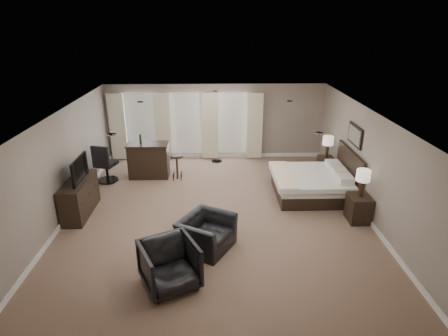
{
  "coord_description": "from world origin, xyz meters",
  "views": [
    {
      "loc": [
        -0.03,
        -8.44,
        4.65
      ],
      "look_at": [
        0.2,
        0.4,
        1.1
      ],
      "focal_mm": 30.0,
      "sensor_mm": 36.0,
      "label": 1
    }
  ],
  "objects_px": {
    "nightstand_far": "(325,166)",
    "armchair_far": "(169,263)",
    "bar_counter": "(149,160)",
    "lamp_far": "(327,147)",
    "bar_stool_left": "(143,159)",
    "nightstand_near": "(358,208)",
    "bed": "(309,173)",
    "armchair_near": "(206,228)",
    "bar_stool_right": "(177,167)",
    "desk_chair": "(106,163)",
    "lamp_near": "(362,183)",
    "dresser": "(80,197)",
    "tv": "(77,178)"
  },
  "relations": [
    {
      "from": "nightstand_far",
      "to": "armchair_far",
      "type": "relative_size",
      "value": 0.6
    },
    {
      "from": "bar_counter",
      "to": "lamp_far",
      "type": "bearing_deg",
      "value": -0.05
    },
    {
      "from": "bar_stool_left",
      "to": "nightstand_far",
      "type": "bearing_deg",
      "value": -4.58
    },
    {
      "from": "nightstand_near",
      "to": "bed",
      "type": "bearing_deg",
      "value": 121.54
    },
    {
      "from": "nightstand_near",
      "to": "armchair_near",
      "type": "distance_m",
      "value": 3.86
    },
    {
      "from": "armchair_far",
      "to": "nightstand_far",
      "type": "bearing_deg",
      "value": 23.85
    },
    {
      "from": "armchair_near",
      "to": "bar_stool_left",
      "type": "height_order",
      "value": "armchair_near"
    },
    {
      "from": "bed",
      "to": "bar_stool_right",
      "type": "distance_m",
      "value": 3.98
    },
    {
      "from": "lamp_far",
      "to": "desk_chair",
      "type": "relative_size",
      "value": 0.57
    },
    {
      "from": "bar_stool_right",
      "to": "lamp_near",
      "type": "bearing_deg",
      "value": -29.87
    },
    {
      "from": "lamp_far",
      "to": "bar_stool_right",
      "type": "relative_size",
      "value": 0.86
    },
    {
      "from": "bar_counter",
      "to": "bar_stool_left",
      "type": "distance_m",
      "value": 0.55
    },
    {
      "from": "bed",
      "to": "lamp_near",
      "type": "bearing_deg",
      "value": -58.46
    },
    {
      "from": "nightstand_far",
      "to": "lamp_near",
      "type": "relative_size",
      "value": 0.87
    },
    {
      "from": "armchair_far",
      "to": "bar_stool_right",
      "type": "distance_m",
      "value": 5.0
    },
    {
      "from": "armchair_far",
      "to": "nightstand_near",
      "type": "bearing_deg",
      "value": 1.66
    },
    {
      "from": "bed",
      "to": "bar_stool_right",
      "type": "xyz_separation_m",
      "value": [
        -3.78,
        1.23,
        -0.26
      ]
    },
    {
      "from": "bar_stool_right",
      "to": "nightstand_far",
      "type": "bearing_deg",
      "value": 2.7
    },
    {
      "from": "nightstand_far",
      "to": "desk_chair",
      "type": "distance_m",
      "value": 6.8
    },
    {
      "from": "desk_chair",
      "to": "bar_stool_left",
      "type": "bearing_deg",
      "value": -123.57
    },
    {
      "from": "armchair_near",
      "to": "bar_counter",
      "type": "distance_m",
      "value": 4.4
    },
    {
      "from": "dresser",
      "to": "bar_stool_right",
      "type": "distance_m",
      "value": 3.11
    },
    {
      "from": "lamp_near",
      "to": "bar_stool_left",
      "type": "xyz_separation_m",
      "value": [
        -5.83,
        3.37,
        -0.58
      ]
    },
    {
      "from": "tv",
      "to": "desk_chair",
      "type": "height_order",
      "value": "desk_chair"
    },
    {
      "from": "dresser",
      "to": "bar_stool_right",
      "type": "xyz_separation_m",
      "value": [
        2.25,
        2.14,
        -0.06
      ]
    },
    {
      "from": "bed",
      "to": "nightstand_far",
      "type": "xyz_separation_m",
      "value": [
        0.89,
        1.45,
        -0.36
      ]
    },
    {
      "from": "bar_counter",
      "to": "nightstand_far",
      "type": "bearing_deg",
      "value": -0.05
    },
    {
      "from": "bed",
      "to": "armchair_near",
      "type": "relative_size",
      "value": 1.87
    },
    {
      "from": "bar_counter",
      "to": "desk_chair",
      "type": "xyz_separation_m",
      "value": [
        -1.23,
        -0.33,
        0.05
      ]
    },
    {
      "from": "nightstand_near",
      "to": "dresser",
      "type": "relative_size",
      "value": 0.42
    },
    {
      "from": "nightstand_far",
      "to": "bar_stool_right",
      "type": "bearing_deg",
      "value": -177.3
    },
    {
      "from": "tv",
      "to": "bar_stool_left",
      "type": "distance_m",
      "value": 3.08
    },
    {
      "from": "lamp_far",
      "to": "armchair_near",
      "type": "bearing_deg",
      "value": -132.9
    },
    {
      "from": "armchair_near",
      "to": "bar_stool_right",
      "type": "distance_m",
      "value": 3.89
    },
    {
      "from": "nightstand_near",
      "to": "lamp_near",
      "type": "xyz_separation_m",
      "value": [
        0.0,
        0.0,
        0.67
      ]
    },
    {
      "from": "nightstand_far",
      "to": "tv",
      "type": "relative_size",
      "value": 0.57
    },
    {
      "from": "nightstand_far",
      "to": "armchair_far",
      "type": "distance_m",
      "value": 6.79
    },
    {
      "from": "armchair_far",
      "to": "bar_counter",
      "type": "height_order",
      "value": "bar_counter"
    },
    {
      "from": "armchair_near",
      "to": "bar_stool_left",
      "type": "bearing_deg",
      "value": 56.08
    },
    {
      "from": "tv",
      "to": "lamp_near",
      "type": "bearing_deg",
      "value": -94.48
    },
    {
      "from": "desk_chair",
      "to": "armchair_near",
      "type": "bearing_deg",
      "value": 146.75
    },
    {
      "from": "lamp_near",
      "to": "bar_counter",
      "type": "distance_m",
      "value": 6.29
    },
    {
      "from": "bed",
      "to": "bar_stool_left",
      "type": "height_order",
      "value": "bed"
    },
    {
      "from": "lamp_far",
      "to": "tv",
      "type": "relative_size",
      "value": 0.66
    },
    {
      "from": "nightstand_near",
      "to": "bar_counter",
      "type": "distance_m",
      "value": 6.27
    },
    {
      "from": "dresser",
      "to": "bar_counter",
      "type": "height_order",
      "value": "bar_counter"
    },
    {
      "from": "lamp_far",
      "to": "lamp_near",
      "type": "bearing_deg",
      "value": -90.0
    },
    {
      "from": "nightstand_near",
      "to": "dresser",
      "type": "bearing_deg",
      "value": 175.52
    },
    {
      "from": "bed",
      "to": "lamp_near",
      "type": "relative_size",
      "value": 3.03
    },
    {
      "from": "nightstand_near",
      "to": "bar_counter",
      "type": "relative_size",
      "value": 0.52
    }
  ]
}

